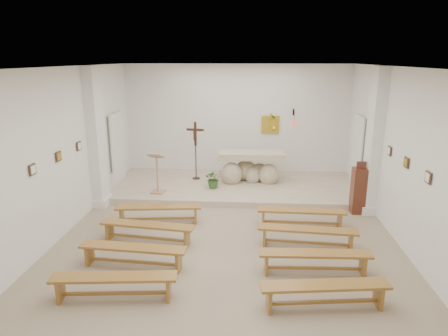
# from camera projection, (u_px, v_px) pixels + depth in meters

# --- Properties ---
(ground) EXTENTS (7.00, 10.00, 0.00)m
(ground) POSITION_uv_depth(u_px,v_px,m) (226.00, 243.00, 8.20)
(ground) COLOR tan
(ground) RESTS_ON ground
(wall_left) EXTENTS (0.02, 10.00, 3.50)m
(wall_left) POSITION_uv_depth(u_px,v_px,m) (53.00, 157.00, 7.97)
(wall_left) COLOR white
(wall_left) RESTS_ON ground
(wall_right) EXTENTS (0.02, 10.00, 3.50)m
(wall_right) POSITION_uv_depth(u_px,v_px,m) (412.00, 164.00, 7.50)
(wall_right) COLOR white
(wall_right) RESTS_ON ground
(wall_back) EXTENTS (7.00, 0.02, 3.50)m
(wall_back) POSITION_uv_depth(u_px,v_px,m) (237.00, 121.00, 12.53)
(wall_back) COLOR white
(wall_back) RESTS_ON ground
(ceiling) EXTENTS (7.00, 10.00, 0.02)m
(ceiling) POSITION_uv_depth(u_px,v_px,m) (227.00, 68.00, 7.27)
(ceiling) COLOR silver
(ceiling) RESTS_ON wall_back
(sanctuary_platform) EXTENTS (6.98, 3.00, 0.15)m
(sanctuary_platform) POSITION_uv_depth(u_px,v_px,m) (234.00, 186.00, 11.55)
(sanctuary_platform) COLOR beige
(sanctuary_platform) RESTS_ON ground
(pilaster_left) EXTENTS (0.26, 0.55, 3.50)m
(pilaster_left) POSITION_uv_depth(u_px,v_px,m) (96.00, 138.00, 9.89)
(pilaster_left) COLOR white
(pilaster_left) RESTS_ON ground
(pilaster_right) EXTENTS (0.26, 0.55, 3.50)m
(pilaster_right) POSITION_uv_depth(u_px,v_px,m) (374.00, 142.00, 9.43)
(pilaster_right) COLOR white
(pilaster_right) RESTS_ON ground
(gold_wall_relief) EXTENTS (0.55, 0.04, 0.55)m
(gold_wall_relief) POSITION_uv_depth(u_px,v_px,m) (270.00, 125.00, 12.46)
(gold_wall_relief) COLOR gold
(gold_wall_relief) RESTS_ON wall_back
(sanctuary_lamp) EXTENTS (0.11, 0.36, 0.44)m
(sanctuary_lamp) POSITION_uv_depth(u_px,v_px,m) (294.00, 121.00, 12.13)
(sanctuary_lamp) COLOR black
(sanctuary_lamp) RESTS_ON wall_back
(station_frame_left_front) EXTENTS (0.03, 0.20, 0.20)m
(station_frame_left_front) POSITION_uv_depth(u_px,v_px,m) (32.00, 170.00, 7.21)
(station_frame_left_front) COLOR #442D1E
(station_frame_left_front) RESTS_ON wall_left
(station_frame_left_mid) EXTENTS (0.03, 0.20, 0.20)m
(station_frame_left_mid) POSITION_uv_depth(u_px,v_px,m) (58.00, 156.00, 8.17)
(station_frame_left_mid) COLOR #442D1E
(station_frame_left_mid) RESTS_ON wall_left
(station_frame_left_rear) EXTENTS (0.03, 0.20, 0.20)m
(station_frame_left_rear) POSITION_uv_depth(u_px,v_px,m) (79.00, 146.00, 9.13)
(station_frame_left_rear) COLOR #442D1E
(station_frame_left_rear) RESTS_ON wall_left
(station_frame_right_front) EXTENTS (0.03, 0.20, 0.20)m
(station_frame_right_front) POSITION_uv_depth(u_px,v_px,m) (428.00, 177.00, 6.74)
(station_frame_right_front) COLOR #442D1E
(station_frame_right_front) RESTS_ON wall_right
(station_frame_right_mid) EXTENTS (0.03, 0.20, 0.20)m
(station_frame_right_mid) POSITION_uv_depth(u_px,v_px,m) (406.00, 162.00, 7.70)
(station_frame_right_mid) COLOR #442D1E
(station_frame_right_mid) RESTS_ON wall_right
(station_frame_right_rear) EXTENTS (0.03, 0.20, 0.20)m
(station_frame_right_rear) POSITION_uv_depth(u_px,v_px,m) (389.00, 151.00, 8.66)
(station_frame_right_rear) COLOR #442D1E
(station_frame_right_rear) RESTS_ON wall_right
(radiator_left) EXTENTS (0.10, 0.85, 0.52)m
(radiator_left) POSITION_uv_depth(u_px,v_px,m) (108.00, 186.00, 10.96)
(radiator_left) COLOR silver
(radiator_left) RESTS_ON ground
(radiator_right) EXTENTS (0.10, 0.85, 0.52)m
(radiator_right) POSITION_uv_depth(u_px,v_px,m) (363.00, 192.00, 10.49)
(radiator_right) COLOR silver
(radiator_right) RESTS_ON ground
(altar) EXTENTS (1.92, 0.89, 0.98)m
(altar) POSITION_uv_depth(u_px,v_px,m) (250.00, 169.00, 11.67)
(altar) COLOR beige
(altar) RESTS_ON sanctuary_platform
(lectern) EXTENTS (0.44, 0.39, 1.13)m
(lectern) POSITION_uv_depth(u_px,v_px,m) (157.00, 173.00, 10.63)
(lectern) COLOR tan
(lectern) RESTS_ON sanctuary_platform
(crucifix_stand) EXTENTS (0.52, 0.23, 1.73)m
(crucifix_stand) POSITION_uv_depth(u_px,v_px,m) (196.00, 146.00, 11.75)
(crucifix_stand) COLOR #382112
(crucifix_stand) RESTS_ON sanctuary_platform
(potted_plant) EXTENTS (0.57, 0.52, 0.54)m
(potted_plant) POSITION_uv_depth(u_px,v_px,m) (214.00, 179.00, 11.12)
(potted_plant) COLOR #305D25
(potted_plant) RESTS_ON sanctuary_platform
(donation_pedestal) EXTENTS (0.36, 0.36, 1.29)m
(donation_pedestal) POSITION_uv_depth(u_px,v_px,m) (359.00, 190.00, 9.67)
(donation_pedestal) COLOR #542618
(donation_pedestal) RESTS_ON ground
(bench_left_front) EXTENTS (1.97, 0.52, 0.41)m
(bench_left_front) POSITION_uv_depth(u_px,v_px,m) (159.00, 210.00, 9.10)
(bench_left_front) COLOR olive
(bench_left_front) RESTS_ON ground
(bench_right_front) EXTENTS (1.96, 0.36, 0.41)m
(bench_right_front) POSITION_uv_depth(u_px,v_px,m) (301.00, 214.00, 8.88)
(bench_right_front) COLOR olive
(bench_right_front) RESTS_ON ground
(bench_left_second) EXTENTS (1.97, 0.56, 0.41)m
(bench_left_second) POSITION_uv_depth(u_px,v_px,m) (147.00, 228.00, 8.14)
(bench_left_second) COLOR olive
(bench_left_second) RESTS_ON ground
(bench_right_second) EXTENTS (1.97, 0.47, 0.41)m
(bench_right_second) POSITION_uv_depth(u_px,v_px,m) (307.00, 233.00, 7.92)
(bench_right_second) COLOR olive
(bench_right_second) RESTS_ON ground
(bench_left_third) EXTENTS (1.97, 0.46, 0.41)m
(bench_left_third) POSITION_uv_depth(u_px,v_px,m) (133.00, 252.00, 7.17)
(bench_left_third) COLOR olive
(bench_left_third) RESTS_ON ground
(bench_right_third) EXTENTS (1.96, 0.38, 0.41)m
(bench_right_third) POSITION_uv_depth(u_px,v_px,m) (315.00, 258.00, 6.95)
(bench_right_third) COLOR olive
(bench_right_third) RESTS_ON ground
(bench_left_fourth) EXTENTS (1.97, 0.50, 0.41)m
(bench_left_fourth) POSITION_uv_depth(u_px,v_px,m) (114.00, 282.00, 6.20)
(bench_left_fourth) COLOR olive
(bench_left_fourth) RESTS_ON ground
(bench_right_fourth) EXTENTS (1.97, 0.56, 0.41)m
(bench_right_fourth) POSITION_uv_depth(u_px,v_px,m) (325.00, 290.00, 5.98)
(bench_right_fourth) COLOR olive
(bench_right_fourth) RESTS_ON ground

